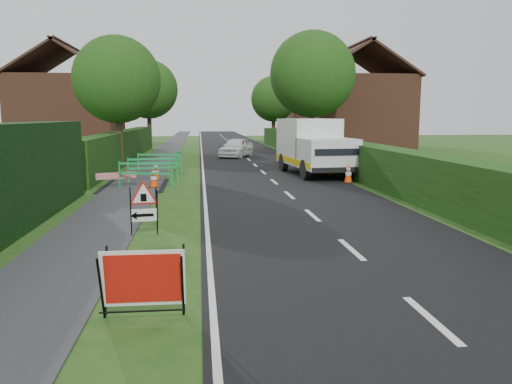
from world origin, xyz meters
TOP-DOWN VIEW (x-y plane):
  - ground at (0.00, 0.00)m, footprint 120.00×120.00m
  - road_surface at (2.50, 35.00)m, footprint 6.00×90.00m
  - footpath at (-3.00, 35.00)m, footprint 2.00×90.00m
  - hedge_west_far at (-5.00, 22.00)m, footprint 1.00×24.00m
  - hedge_east at (6.50, 16.00)m, footprint 1.20×50.00m
  - house_west at (-10.00, 30.00)m, footprint 7.50×7.40m
  - house_east_a at (11.00, 28.00)m, footprint 7.50×7.40m
  - house_east_b at (12.00, 42.00)m, footprint 7.50×7.40m
  - tree_nw at (-4.60, 18.00)m, footprint 4.40×4.40m
  - tree_ne at (6.40, 22.00)m, footprint 5.20×5.20m
  - tree_fw at (-4.60, 34.00)m, footprint 4.80×4.80m
  - tree_fe at (6.40, 38.00)m, footprint 4.20×4.20m
  - red_rect_sign at (-1.27, -1.98)m, footprint 1.11×0.67m
  - triangle_sign at (-1.79, 2.71)m, footprint 0.82×0.82m
  - works_van at (4.68, 14.01)m, footprint 2.73×5.77m
  - traffic_cone_0 at (5.44, 10.96)m, footprint 0.38×0.38m
  - traffic_cone_1 at (5.40, 13.42)m, footprint 0.38×0.38m
  - traffic_cone_2 at (5.20, 15.09)m, footprint 0.38×0.38m
  - traffic_cone_3 at (-2.22, 10.43)m, footprint 0.38×0.38m
  - traffic_cone_4 at (-2.33, 12.65)m, footprint 0.38×0.38m
  - ped_barrier_0 at (-2.51, 10.37)m, footprint 2.09×0.73m
  - ped_barrier_1 at (-2.43, 12.40)m, footprint 2.08×0.82m
  - ped_barrier_2 at (-2.32, 14.63)m, footprint 2.09×0.71m
  - ped_barrier_3 at (-1.65, 15.44)m, footprint 0.83×2.08m
  - redwhite_plank at (-3.63, 10.65)m, footprint 1.43×0.54m
  - hatchback_car at (1.89, 24.12)m, footprint 2.79×4.00m

SIDE VIEW (x-z plane):
  - ground at x=0.00m, z-range 0.00..0.00m
  - hedge_west_far at x=-5.00m, z-range -0.90..0.90m
  - hedge_east at x=6.50m, z-range -0.75..0.75m
  - redwhite_plank at x=-3.63m, z-range -0.12..0.12m
  - road_surface at x=2.50m, z-range -0.01..0.01m
  - footpath at x=-3.00m, z-range -0.01..0.02m
  - traffic_cone_0 at x=5.44m, z-range 0.00..0.79m
  - traffic_cone_1 at x=5.40m, z-range 0.00..0.79m
  - traffic_cone_2 at x=5.20m, z-range 0.00..0.79m
  - traffic_cone_3 at x=-2.22m, z-range 0.00..0.79m
  - traffic_cone_4 at x=-2.33m, z-range 0.00..0.79m
  - red_rect_sign at x=-1.27m, z-range 0.07..0.99m
  - ped_barrier_0 at x=-2.51m, z-range 0.13..1.13m
  - ped_barrier_1 at x=-2.43m, z-range 0.13..1.13m
  - ped_barrier_2 at x=-2.32m, z-range 0.13..1.13m
  - ped_barrier_3 at x=-1.65m, z-range 0.13..1.13m
  - hatchback_car at x=1.89m, z-range 0.00..1.27m
  - triangle_sign at x=-1.79m, z-range 0.21..1.27m
  - works_van at x=4.68m, z-range 0.08..2.62m
  - house_west at x=-10.00m, z-range -1.04..6.84m
  - house_east_a at x=11.00m, z-range -1.04..6.84m
  - house_east_b at x=12.00m, z-range -1.04..6.84m
  - tree_fe at x=6.40m, z-range 1.05..7.39m
  - tree_nw at x=-4.60m, z-range 1.13..7.83m
  - tree_fw at x=-4.60m, z-range 1.21..8.45m
  - tree_ne at x=6.40m, z-range 1.28..9.07m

